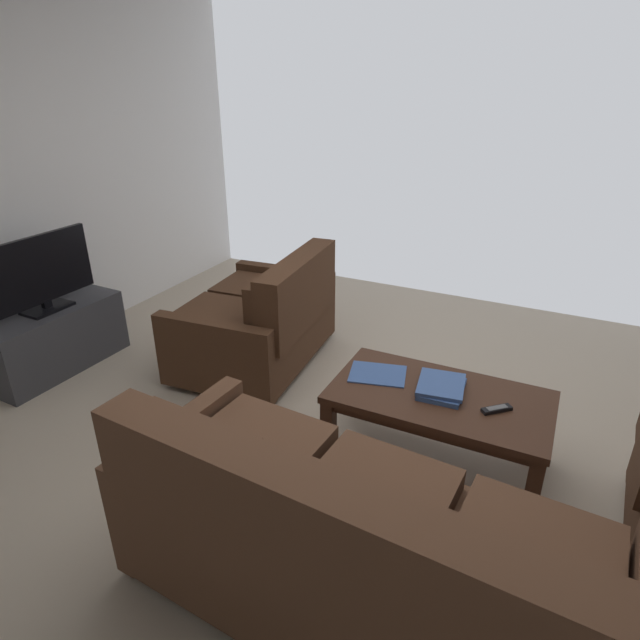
% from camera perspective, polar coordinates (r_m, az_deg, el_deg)
% --- Properties ---
extents(ground_plane, '(5.71, 5.24, 0.01)m').
position_cam_1_polar(ground_plane, '(3.22, 5.35, -13.94)').
color(ground_plane, tan).
extents(sofa_main, '(2.01, 0.97, 0.93)m').
position_cam_1_polar(sofa_main, '(2.17, 3.80, -23.46)').
color(sofa_main, black).
rests_on(sofa_main, ground).
extents(loveseat_near, '(0.97, 1.29, 0.87)m').
position_cam_1_polar(loveseat_near, '(3.94, -6.25, 0.04)').
color(loveseat_near, black).
rests_on(loveseat_near, ground).
extents(coffee_table, '(1.16, 0.63, 0.45)m').
position_cam_1_polar(coffee_table, '(2.97, 12.64, -8.87)').
color(coffee_table, '#3D2316').
rests_on(coffee_table, ground).
extents(tv_stand, '(0.41, 1.01, 0.48)m').
position_cam_1_polar(tv_stand, '(4.36, -26.58, -1.86)').
color(tv_stand, '#38383D').
rests_on(tv_stand, ground).
extents(flat_tv, '(0.21, 0.81, 0.54)m').
position_cam_1_polar(flat_tv, '(4.18, -27.90, 4.48)').
color(flat_tv, black).
rests_on(flat_tv, tv_stand).
extents(book_stack, '(0.28, 0.31, 0.05)m').
position_cam_1_polar(book_stack, '(2.95, 12.89, -7.03)').
color(book_stack, '#385693').
rests_on(book_stack, coffee_table).
extents(tv_remote, '(0.15, 0.14, 0.02)m').
position_cam_1_polar(tv_remote, '(2.87, 18.42, -9.06)').
color(tv_remote, black).
rests_on(tv_remote, coffee_table).
extents(loose_magazine, '(0.36, 0.31, 0.01)m').
position_cam_1_polar(loose_magazine, '(3.05, 6.21, -5.77)').
color(loose_magazine, '#385693').
rests_on(loose_magazine, coffee_table).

